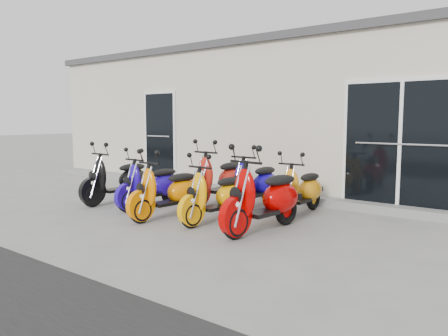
{
  "coord_description": "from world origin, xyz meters",
  "views": [
    {
      "loc": [
        4.7,
        -5.59,
        1.62
      ],
      "look_at": [
        0.0,
        0.6,
        0.75
      ],
      "focal_mm": 35.0,
      "sensor_mm": 36.0,
      "label": 1
    }
  ],
  "objects": [
    {
      "name": "scooter_front_orange_a",
      "position": [
        -0.32,
        -0.53,
        0.58
      ],
      "size": [
        0.7,
        1.6,
        1.15
      ],
      "primitive_type": null,
      "rotation": [
        0.0,
        0.0,
        -0.08
      ],
      "color": "orange",
      "rests_on": "ground"
    },
    {
      "name": "scooter_front_black",
      "position": [
        -2.0,
        -0.17,
        0.6
      ],
      "size": [
        0.71,
        1.67,
        1.21
      ],
      "primitive_type": null,
      "rotation": [
        0.0,
        0.0,
        -0.07
      ],
      "color": "black",
      "rests_on": "ground"
    },
    {
      "name": "scooter_back_yellow",
      "position": [
        1.3,
        1.05,
        0.55
      ],
      "size": [
        0.58,
        1.5,
        1.1
      ],
      "primitive_type": null,
      "rotation": [
        0.0,
        0.0,
        -0.02
      ],
      "color": "orange",
      "rests_on": "ground"
    },
    {
      "name": "ground",
      "position": [
        0.0,
        0.0,
        0.0
      ],
      "size": [
        80.0,
        80.0,
        0.0
      ],
      "primitive_type": "plane",
      "color": "gray",
      "rests_on": "ground"
    },
    {
      "name": "roof_cap",
      "position": [
        0.0,
        5.2,
        3.28
      ],
      "size": [
        14.2,
        6.2,
        0.16
      ],
      "primitive_type": "cube",
      "color": "#3F3F42",
      "rests_on": "building"
    },
    {
      "name": "door_right",
      "position": [
        2.6,
        2.17,
        1.26
      ],
      "size": [
        2.02,
        0.08,
        2.22
      ],
      "primitive_type": "cube",
      "color": "black",
      "rests_on": "front_step"
    },
    {
      "name": "scooter_front_red",
      "position": [
        1.42,
        -0.32,
        0.64
      ],
      "size": [
        0.85,
        1.81,
        1.29
      ],
      "primitive_type": null,
      "rotation": [
        0.0,
        0.0,
        -0.12
      ],
      "color": "#B20000",
      "rests_on": "ground"
    },
    {
      "name": "door_left",
      "position": [
        -3.2,
        2.17,
        1.26
      ],
      "size": [
        1.07,
        0.08,
        2.22
      ],
      "primitive_type": "cube",
      "color": "black",
      "rests_on": "front_step"
    },
    {
      "name": "scooter_back_blue",
      "position": [
        0.41,
        0.99,
        0.6
      ],
      "size": [
        0.59,
        1.62,
        1.19
      ],
      "primitive_type": null,
      "rotation": [
        0.0,
        0.0,
        0.0
      ],
      "color": "#1306A0",
      "rests_on": "ground"
    },
    {
      "name": "scooter_back_red",
      "position": [
        -0.38,
        0.95,
        0.63
      ],
      "size": [
        0.68,
        1.72,
        1.26
      ],
      "primitive_type": null,
      "rotation": [
        0.0,
        0.0,
        -0.03
      ],
      "color": "red",
      "rests_on": "ground"
    },
    {
      "name": "front_step",
      "position": [
        0.0,
        2.02,
        0.07
      ],
      "size": [
        14.0,
        0.4,
        0.15
      ],
      "primitive_type": "cube",
      "color": "gray",
      "rests_on": "ground"
    },
    {
      "name": "scooter_front_blue",
      "position": [
        -1.14,
        -0.13,
        0.56
      ],
      "size": [
        0.65,
        1.56,
        1.13
      ],
      "primitive_type": null,
      "rotation": [
        0.0,
        0.0,
        -0.06
      ],
      "color": "#1D089B",
      "rests_on": "ground"
    },
    {
      "name": "building",
      "position": [
        0.0,
        5.2,
        1.6
      ],
      "size": [
        14.0,
        6.0,
        3.2
      ],
      "primitive_type": "cube",
      "color": "beige",
      "rests_on": "ground"
    },
    {
      "name": "scooter_front_orange_b",
      "position": [
        0.52,
        -0.29,
        0.56
      ],
      "size": [
        0.73,
        1.57,
        1.12
      ],
      "primitive_type": null,
      "rotation": [
        0.0,
        0.0,
        -0.12
      ],
      "color": "#FFAC04",
      "rests_on": "ground"
    }
  ]
}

